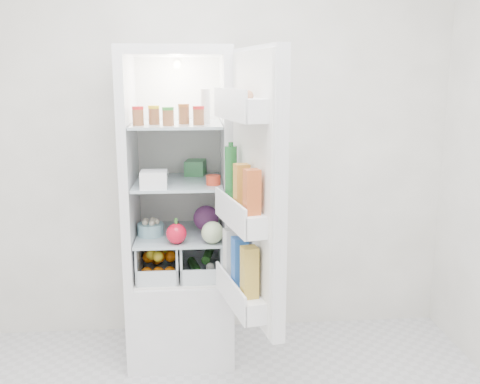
{
  "coord_description": "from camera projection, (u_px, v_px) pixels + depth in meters",
  "views": [
    {
      "loc": [
        -0.09,
        -1.83,
        1.64
      ],
      "look_at": [
        0.13,
        0.95,
        1.04
      ],
      "focal_mm": 40.0,
      "sensor_mm": 36.0,
      "label": 1
    }
  ],
  "objects": [
    {
      "name": "tin_red",
      "position": [
        213.0,
        180.0,
        2.94
      ],
      "size": [
        0.1,
        0.1,
        0.05
      ],
      "primitive_type": "cylinder",
      "rotation": [
        0.0,
        0.0,
        0.38
      ],
      "color": "red",
      "rests_on": "shelf_mid"
    },
    {
      "name": "shelf_top",
      "position": [
        177.0,
        124.0,
        2.98
      ],
      "size": [
        0.49,
        0.53,
        0.02
      ],
      "primitive_type": "cube",
      "color": "#A7BAC3",
      "rests_on": "refrigerator"
    },
    {
      "name": "tub_white",
      "position": [
        154.0,
        179.0,
        2.85
      ],
      "size": [
        0.14,
        0.14,
        0.09
      ],
      "primitive_type": "cube",
      "rotation": [
        0.0,
        0.0,
        0.02
      ],
      "color": "white",
      "rests_on": "shelf_mid"
    },
    {
      "name": "fridge_door",
      "position": [
        252.0,
        195.0,
        2.52
      ],
      "size": [
        0.28,
        0.6,
        1.3
      ],
      "rotation": [
        0.0,
        0.0,
        1.79
      ],
      "color": "silver",
      "rests_on": "refrigerator"
    },
    {
      "name": "crisper_left",
      "position": [
        159.0,
        256.0,
        3.14
      ],
      "size": [
        0.23,
        0.46,
        0.22
      ],
      "primitive_type": null,
      "color": "silver",
      "rests_on": "refrigerator"
    },
    {
      "name": "bell_pepper",
      "position": [
        176.0,
        234.0,
        2.91
      ],
      "size": [
        0.11,
        0.11,
        0.11
      ],
      "primitive_type": "sphere",
      "color": "red",
      "rests_on": "shelf_low"
    },
    {
      "name": "tub_green",
      "position": [
        195.0,
        167.0,
        3.24
      ],
      "size": [
        0.13,
        0.17,
        0.09
      ],
      "primitive_type": "cube",
      "rotation": [
        0.0,
        0.0,
        -0.16
      ],
      "color": "#479C5A",
      "rests_on": "shelf_mid"
    },
    {
      "name": "shelf_mid",
      "position": [
        179.0,
        182.0,
        3.05
      ],
      "size": [
        0.49,
        0.53,
        0.02
      ],
      "primitive_type": "cube",
      "color": "#A7BAC3",
      "rests_on": "refrigerator"
    },
    {
      "name": "veg_pile",
      "position": [
        202.0,
        262.0,
        3.16
      ],
      "size": [
        0.16,
        0.3,
        0.1
      ],
      "color": "#1F4A18",
      "rests_on": "refrigerator"
    },
    {
      "name": "squeeze_bottle",
      "position": [
        205.0,
        106.0,
        2.93
      ],
      "size": [
        0.07,
        0.07,
        0.19
      ],
      "primitive_type": "cylinder",
      "rotation": [
        0.0,
        0.0,
        -0.31
      ],
      "color": "white",
      "rests_on": "shelf_top"
    },
    {
      "name": "shelf_low",
      "position": [
        180.0,
        234.0,
        3.12
      ],
      "size": [
        0.49,
        0.53,
        0.01
      ],
      "primitive_type": "cube",
      "color": "#A7BAC3",
      "rests_on": "refrigerator"
    },
    {
      "name": "condiment_jars",
      "position": [
        169.0,
        117.0,
        2.86
      ],
      "size": [
        0.38,
        0.16,
        0.08
      ],
      "color": "#B21919",
      "rests_on": "shelf_top"
    },
    {
      "name": "mushroom_bowl",
      "position": [
        151.0,
        229.0,
        3.07
      ],
      "size": [
        0.16,
        0.16,
        0.07
      ],
      "primitive_type": "cylinder",
      "rotation": [
        0.0,
        0.0,
        -0.07
      ],
      "color": "#89BFCC",
      "rests_on": "shelf_low"
    },
    {
      "name": "refrigerator",
      "position": [
        180.0,
        243.0,
        3.2
      ],
      "size": [
        0.6,
        0.6,
        1.8
      ],
      "color": "silver",
      "rests_on": "ground"
    },
    {
      "name": "citrus_pile",
      "position": [
        158.0,
        262.0,
        3.11
      ],
      "size": [
        0.2,
        0.31,
        0.16
      ],
      "color": "#DD590B",
      "rests_on": "refrigerator"
    },
    {
      "name": "crisper_right",
      "position": [
        201.0,
        255.0,
        3.16
      ],
      "size": [
        0.23,
        0.46,
        0.22
      ],
      "primitive_type": null,
      "color": "silver",
      "rests_on": "refrigerator"
    },
    {
      "name": "salad_bag",
      "position": [
        212.0,
        232.0,
        2.91
      ],
      "size": [
        0.12,
        0.12,
        0.12
      ],
      "primitive_type": "sphere",
      "color": "#B7CD99",
      "rests_on": "shelf_low"
    },
    {
      "name": "red_cabbage",
      "position": [
        206.0,
        218.0,
        3.16
      ],
      "size": [
        0.15,
        0.15,
        0.15
      ],
      "primitive_type": "sphere",
      "color": "#5B1F54",
      "rests_on": "shelf_low"
    },
    {
      "name": "room_walls",
      "position": [
        223.0,
        92.0,
        1.8
      ],
      "size": [
        3.02,
        3.02,
        2.61
      ],
      "color": "beige",
      "rests_on": "ground"
    }
  ]
}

